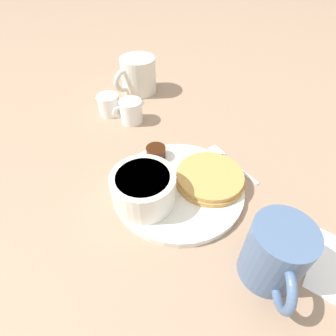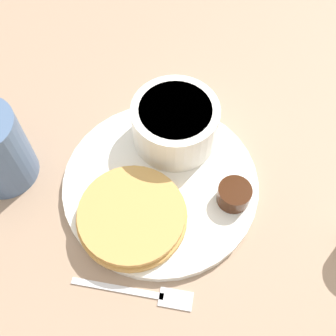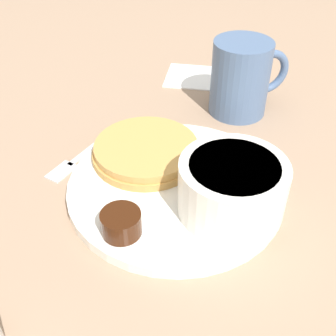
{
  "view_description": "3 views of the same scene",
  "coord_description": "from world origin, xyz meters",
  "px_view_note": "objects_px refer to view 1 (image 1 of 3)",
  "views": [
    {
      "loc": [
        -0.27,
        -0.17,
        0.36
      ],
      "look_at": [
        -0.0,
        0.02,
        0.05
      ],
      "focal_mm": 28.0,
      "sensor_mm": 36.0,
      "label": 1
    },
    {
      "loc": [
        0.24,
        -0.03,
        0.46
      ],
      "look_at": [
        0.0,
        0.01,
        0.05
      ],
      "focal_mm": 45.0,
      "sensor_mm": 36.0,
      "label": 2
    },
    {
      "loc": [
        -0.06,
        0.34,
        0.31
      ],
      "look_at": [
        0.01,
        -0.0,
        0.03
      ],
      "focal_mm": 45.0,
      "sensor_mm": 36.0,
      "label": 3
    }
  ],
  "objects_px": {
    "coffee_mug": "(275,255)",
    "fork": "(227,159)",
    "plate": "(178,187)",
    "bowl": "(144,188)",
    "creamer_pitcher_near": "(131,111)",
    "creamer_pitcher_far": "(109,104)",
    "second_mug": "(138,75)"
  },
  "relations": [
    {
      "from": "coffee_mug",
      "to": "fork",
      "type": "xyz_separation_m",
      "value": [
        0.18,
        0.15,
        -0.05
      ]
    },
    {
      "from": "plate",
      "to": "bowl",
      "type": "bearing_deg",
      "value": 154.17
    },
    {
      "from": "bowl",
      "to": "coffee_mug",
      "type": "distance_m",
      "value": 0.22
    },
    {
      "from": "bowl",
      "to": "creamer_pitcher_near",
      "type": "height_order",
      "value": "bowl"
    },
    {
      "from": "bowl",
      "to": "creamer_pitcher_far",
      "type": "relative_size",
      "value": 1.47
    },
    {
      "from": "creamer_pitcher_near",
      "to": "second_mug",
      "type": "height_order",
      "value": "second_mug"
    },
    {
      "from": "creamer_pitcher_far",
      "to": "coffee_mug",
      "type": "bearing_deg",
      "value": -110.3
    },
    {
      "from": "second_mug",
      "to": "plate",
      "type": "bearing_deg",
      "value": -129.59
    },
    {
      "from": "second_mug",
      "to": "bowl",
      "type": "bearing_deg",
      "value": -138.9
    },
    {
      "from": "bowl",
      "to": "fork",
      "type": "bearing_deg",
      "value": -19.78
    },
    {
      "from": "coffee_mug",
      "to": "creamer_pitcher_near",
      "type": "height_order",
      "value": "coffee_mug"
    },
    {
      "from": "fork",
      "to": "coffee_mug",
      "type": "bearing_deg",
      "value": -141.1
    },
    {
      "from": "coffee_mug",
      "to": "creamer_pitcher_far",
      "type": "relative_size",
      "value": 1.47
    },
    {
      "from": "bowl",
      "to": "creamer_pitcher_near",
      "type": "xyz_separation_m",
      "value": [
        0.18,
        0.19,
        -0.02
      ]
    },
    {
      "from": "coffee_mug",
      "to": "creamer_pitcher_far",
      "type": "distance_m",
      "value": 0.5
    },
    {
      "from": "creamer_pitcher_far",
      "to": "fork",
      "type": "height_order",
      "value": "creamer_pitcher_far"
    },
    {
      "from": "plate",
      "to": "fork",
      "type": "height_order",
      "value": "plate"
    },
    {
      "from": "bowl",
      "to": "fork",
      "type": "distance_m",
      "value": 0.2
    },
    {
      "from": "second_mug",
      "to": "creamer_pitcher_far",
      "type": "bearing_deg",
      "value": -173.86
    },
    {
      "from": "bowl",
      "to": "second_mug",
      "type": "height_order",
      "value": "second_mug"
    },
    {
      "from": "coffee_mug",
      "to": "creamer_pitcher_near",
      "type": "distance_m",
      "value": 0.44
    },
    {
      "from": "creamer_pitcher_near",
      "to": "plate",
      "type": "bearing_deg",
      "value": -119.15
    },
    {
      "from": "plate",
      "to": "second_mug",
      "type": "height_order",
      "value": "second_mug"
    },
    {
      "from": "creamer_pitcher_far",
      "to": "fork",
      "type": "distance_m",
      "value": 0.32
    },
    {
      "from": "bowl",
      "to": "coffee_mug",
      "type": "height_order",
      "value": "coffee_mug"
    },
    {
      "from": "plate",
      "to": "bowl",
      "type": "relative_size",
      "value": 2.22
    },
    {
      "from": "fork",
      "to": "second_mug",
      "type": "relative_size",
      "value": 1.0
    },
    {
      "from": "bowl",
      "to": "creamer_pitcher_near",
      "type": "bearing_deg",
      "value": 45.8
    },
    {
      "from": "coffee_mug",
      "to": "creamer_pitcher_far",
      "type": "xyz_separation_m",
      "value": [
        0.17,
        0.47,
        -0.03
      ]
    },
    {
      "from": "fork",
      "to": "bowl",
      "type": "bearing_deg",
      "value": 160.22
    },
    {
      "from": "second_mug",
      "to": "fork",
      "type": "bearing_deg",
      "value": -109.64
    },
    {
      "from": "plate",
      "to": "creamer_pitcher_near",
      "type": "height_order",
      "value": "creamer_pitcher_near"
    }
  ]
}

